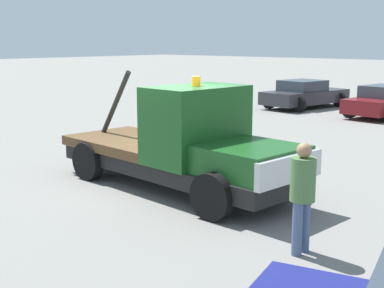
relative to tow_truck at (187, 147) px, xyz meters
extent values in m
plane|color=gray|center=(-0.38, 0.03, -0.96)|extent=(160.00, 160.00, 0.00)
cube|color=black|center=(-0.38, 0.03, -0.44)|extent=(6.07, 2.24, 0.35)
cube|color=#19511E|center=(1.76, -0.12, 0.01)|extent=(1.78, 1.85, 0.55)
cube|color=silver|center=(2.64, -0.18, -0.01)|extent=(0.24, 1.85, 0.50)
cube|color=#19511E|center=(0.28, -0.02, 0.53)|extent=(1.44, 2.13, 1.58)
cube|color=brown|center=(-1.86, 0.12, -0.15)|extent=(3.11, 2.24, 0.22)
cylinder|color=black|center=(-2.51, 0.17, 0.74)|extent=(1.19, 0.20, 1.63)
cylinder|color=orange|center=(0.28, -0.02, 1.42)|extent=(0.18, 0.18, 0.20)
cylinder|color=black|center=(1.74, 0.86, -0.52)|extent=(0.88, 0.26, 0.88)
cylinder|color=black|center=(1.61, -1.08, -0.52)|extent=(0.88, 0.26, 0.88)
cylinder|color=black|center=(-2.24, 1.13, -0.52)|extent=(0.88, 0.26, 0.88)
cylinder|color=black|center=(-2.37, -0.82, -0.52)|extent=(0.88, 0.26, 0.88)
cylinder|color=#475B84|center=(3.60, -1.25, -0.55)|extent=(0.16, 0.16, 0.83)
cylinder|color=#475B84|center=(3.59, -1.46, -0.55)|extent=(0.16, 0.16, 0.83)
cylinder|color=#4C7542|center=(3.60, -1.36, 0.20)|extent=(0.38, 0.38, 0.66)
sphere|color=#A87A56|center=(3.60, -1.36, 0.64)|extent=(0.23, 0.23, 0.23)
cube|color=#2D2D33|center=(-5.61, 14.51, -0.42)|extent=(2.52, 4.80, 0.60)
cube|color=#333D47|center=(-5.64, 14.29, 0.13)|extent=(1.91, 2.14, 0.50)
cylinder|color=black|center=(-6.27, 16.18, -0.62)|extent=(0.68, 0.22, 0.68)
cylinder|color=black|center=(-4.50, 15.92, -0.62)|extent=(0.68, 0.22, 0.68)
cylinder|color=black|center=(-6.71, 13.10, -0.62)|extent=(0.68, 0.22, 0.68)
cylinder|color=black|center=(-4.95, 12.84, -0.62)|extent=(0.68, 0.22, 0.68)
cylinder|color=black|center=(-2.43, 12.74, -0.62)|extent=(0.68, 0.22, 0.68)
camera|label=1|loc=(7.53, -8.19, 2.24)|focal=50.00mm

